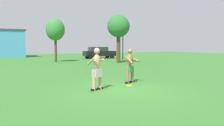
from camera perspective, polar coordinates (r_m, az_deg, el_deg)
ground_plane at (r=9.18m, az=2.51°, el=-6.93°), size 80.00×80.00×0.00m
player_with_cap at (r=10.80m, az=4.63°, el=-0.36°), size 0.69×0.71×1.66m
player_in_gray at (r=9.07m, az=-3.90°, el=-1.27°), size 0.63×0.75×1.72m
frisbee at (r=10.14m, az=4.39°, el=-5.76°), size 0.26×0.26×0.03m
car_black_near_post at (r=30.83m, az=-3.33°, el=2.72°), size 4.45×2.36×1.58m
lamp_post at (r=28.14m, az=2.79°, el=7.26°), size 0.60×0.24×5.03m
tree_left_field at (r=24.92m, az=-14.27°, el=8.18°), size 2.01×2.01×4.66m
tree_right_field at (r=22.96m, az=1.67°, el=9.17°), size 2.28×2.28×4.87m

